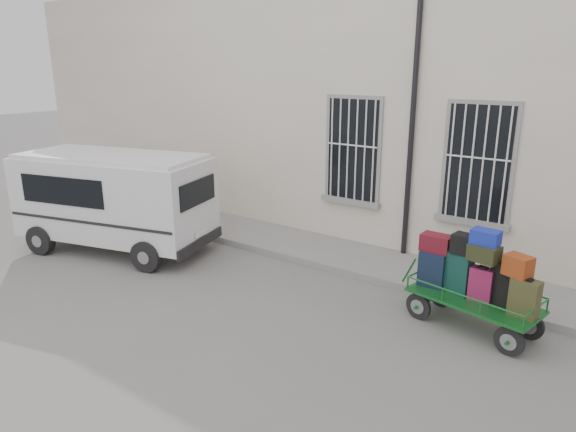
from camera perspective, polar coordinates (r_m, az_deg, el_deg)
The scene contains 5 objects.
ground at distance 9.49m, azimuth 0.12°, elevation -8.83°, with size 80.00×80.00×0.00m, color slate.
building at distance 13.48m, azimuth 14.14°, elevation 11.51°, with size 24.00×5.15×6.00m.
sidewalk at distance 11.18m, azimuth 6.71°, elevation -4.50°, with size 24.00×1.70×0.15m, color gray.
luggage_cart at distance 8.58m, azimuth 20.00°, elevation -6.55°, with size 2.38×1.27×1.67m.
van at distance 12.05m, azimuth -18.73°, elevation 2.14°, with size 4.64×2.85×2.19m.
Camera 1 is at (4.99, -6.98, 4.07)m, focal length 32.00 mm.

